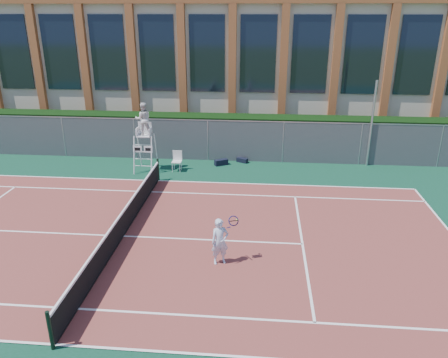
# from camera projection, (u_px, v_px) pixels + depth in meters

# --- Properties ---
(ground) EXTENTS (120.00, 120.00, 0.00)m
(ground) POSITION_uv_depth(u_px,v_px,m) (123.00, 237.00, 15.75)
(ground) COLOR #233814
(apron) EXTENTS (36.00, 20.00, 0.01)m
(apron) POSITION_uv_depth(u_px,v_px,m) (131.00, 224.00, 16.68)
(apron) COLOR #0D3A23
(apron) RESTS_ON ground
(tennis_court) EXTENTS (23.77, 10.97, 0.02)m
(tennis_court) POSITION_uv_depth(u_px,v_px,m) (123.00, 236.00, 15.74)
(tennis_court) COLOR brown
(tennis_court) RESTS_ON apron
(tennis_net) EXTENTS (0.10, 11.30, 1.10)m
(tennis_net) POSITION_uv_depth(u_px,v_px,m) (122.00, 224.00, 15.56)
(tennis_net) COLOR black
(tennis_net) RESTS_ON ground
(fence) EXTENTS (40.00, 0.06, 2.20)m
(fence) POSITION_uv_depth(u_px,v_px,m) (171.00, 140.00, 23.52)
(fence) COLOR #595E60
(fence) RESTS_ON ground
(hedge) EXTENTS (40.00, 1.40, 2.20)m
(hedge) POSITION_uv_depth(u_px,v_px,m) (175.00, 134.00, 24.63)
(hedge) COLOR black
(hedge) RESTS_ON ground
(building) EXTENTS (45.00, 10.60, 8.22)m
(building) POSITION_uv_depth(u_px,v_px,m) (195.00, 63.00, 30.90)
(building) COLOR beige
(building) RESTS_ON ground
(steel_pole) EXTENTS (0.12, 0.12, 4.43)m
(steel_pole) POSITION_uv_depth(u_px,v_px,m) (372.00, 124.00, 22.16)
(steel_pole) COLOR #9EA0A5
(steel_pole) RESTS_ON ground
(umpire_chair) EXTENTS (0.97, 1.50, 3.49)m
(umpire_chair) POSITION_uv_depth(u_px,v_px,m) (143.00, 121.00, 21.44)
(umpire_chair) COLOR white
(umpire_chair) RESTS_ON ground
(plastic_chair) EXTENTS (0.48, 0.48, 1.01)m
(plastic_chair) POSITION_uv_depth(u_px,v_px,m) (177.00, 159.00, 22.04)
(plastic_chair) COLOR silver
(plastic_chair) RESTS_ON apron
(sports_bag_near) EXTENTS (0.75, 0.60, 0.30)m
(sports_bag_near) POSITION_uv_depth(u_px,v_px,m) (221.00, 162.00, 22.95)
(sports_bag_near) COLOR black
(sports_bag_near) RESTS_ON apron
(sports_bag_far) EXTENTS (0.64, 0.49, 0.23)m
(sports_bag_far) POSITION_uv_depth(u_px,v_px,m) (242.00, 160.00, 23.37)
(sports_bag_far) COLOR black
(sports_bag_far) RESTS_ON apron
(tennis_player) EXTENTS (0.93, 0.69, 1.57)m
(tennis_player) POSITION_uv_depth(u_px,v_px,m) (220.00, 241.00, 13.81)
(tennis_player) COLOR silver
(tennis_player) RESTS_ON tennis_court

